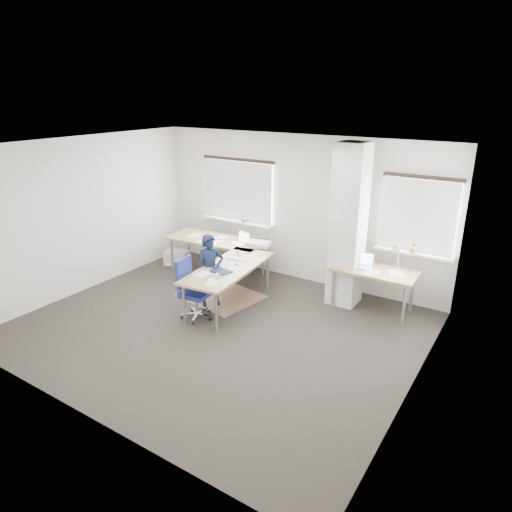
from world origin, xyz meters
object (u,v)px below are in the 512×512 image
Objects in this scene: person at (211,271)px; desk_main at (224,254)px; task_chair at (195,302)px; desk_side at (374,272)px.

desk_main is at bearing 56.55° from person.
task_chair is at bearing -133.89° from person.
desk_main is at bearing 96.78° from task_chair.
desk_main is 2.60× the size of task_chair.
desk_side is at bearing 8.18° from desk_main.
person is at bearing -151.68° from desk_side.
task_chair reaches higher than desk_main.
desk_main is 2.07× the size of person.
desk_side reaches higher than desk_main.
desk_side is 1.10× the size of person.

